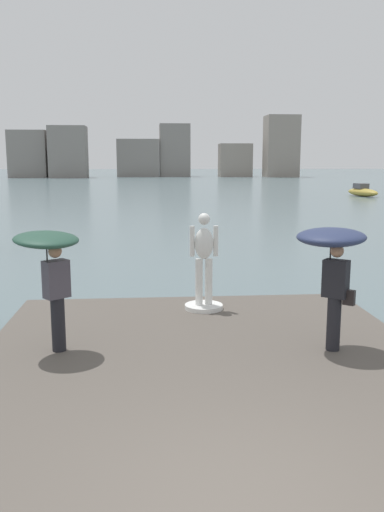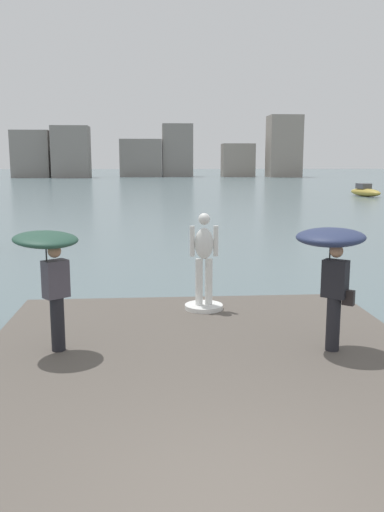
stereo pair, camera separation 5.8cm
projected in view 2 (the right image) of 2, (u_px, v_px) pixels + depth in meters
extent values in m
plane|color=slate|center=(161.00, 203.00, 44.11)|extent=(400.00, 400.00, 0.00)
cube|color=#564F47|center=(215.00, 411.00, 6.99)|extent=(7.10, 10.46, 0.40)
cylinder|color=white|center=(204.00, 307.00, 11.09)|extent=(0.79, 0.79, 0.09)
cylinder|color=white|center=(199.00, 282.00, 10.99)|extent=(0.15, 0.15, 0.96)
cylinder|color=white|center=(209.00, 282.00, 11.01)|extent=(0.15, 0.15, 0.96)
ellipsoid|color=white|center=(204.00, 243.00, 10.86)|extent=(0.38, 0.26, 0.64)
sphere|color=white|center=(204.00, 219.00, 10.77)|extent=(0.24, 0.24, 0.24)
cylinder|color=white|center=(192.00, 241.00, 10.83)|extent=(0.10, 0.10, 0.62)
cylinder|color=white|center=(216.00, 241.00, 10.87)|extent=(0.10, 0.10, 0.62)
cylinder|color=black|center=(58.00, 324.00, 8.59)|extent=(0.22, 0.22, 0.88)
cube|color=#47424C|center=(56.00, 279.00, 8.46)|extent=(0.45, 0.43, 0.60)
sphere|color=#A87A5B|center=(54.00, 251.00, 8.39)|extent=(0.21, 0.21, 0.21)
cylinder|color=#262626|center=(47.00, 260.00, 8.36)|extent=(0.02, 0.02, 0.54)
ellipsoid|color=#234738|center=(46.00, 239.00, 8.30)|extent=(1.42, 1.42, 0.29)
cylinder|color=black|center=(333.00, 324.00, 8.60)|extent=(0.22, 0.22, 0.88)
cube|color=black|center=(335.00, 279.00, 8.47)|extent=(0.45, 0.42, 0.60)
sphere|color=#A87A5B|center=(337.00, 251.00, 8.40)|extent=(0.21, 0.21, 0.21)
cylinder|color=#262626|center=(330.00, 258.00, 8.52)|extent=(0.02, 0.02, 0.54)
ellipsoid|color=navy|center=(331.00, 237.00, 8.46)|extent=(1.53, 1.54, 0.31)
cube|color=black|center=(348.00, 298.00, 8.42)|extent=(0.20, 0.19, 0.24)
ellipsoid|color=#B2993D|center=(365.00, 192.00, 52.87)|extent=(2.27, 4.84, 0.78)
cube|color=#4C4C51|center=(364.00, 186.00, 53.09)|extent=(1.27, 1.49, 0.52)
cube|color=gray|center=(33.00, 154.00, 113.96)|extent=(7.85, 7.13, 9.78)
cube|color=gray|center=(71.00, 152.00, 111.99)|extent=(7.64, 5.69, 10.61)
cube|color=gray|center=(141.00, 158.00, 119.85)|extent=(9.21, 7.53, 8.18)
cube|color=gray|center=(177.00, 151.00, 120.36)|extent=(6.69, 6.25, 11.54)
cube|color=gray|center=(238.00, 160.00, 119.02)|extent=(7.11, 4.63, 7.24)
cube|color=gray|center=(284.00, 146.00, 116.99)|extent=(7.00, 5.92, 13.19)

